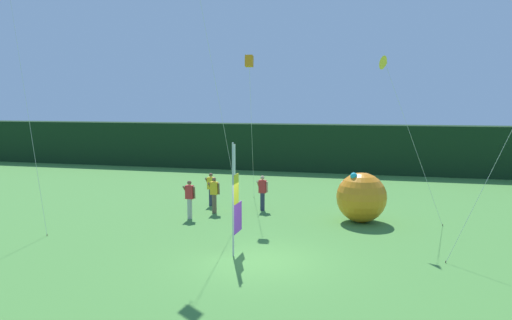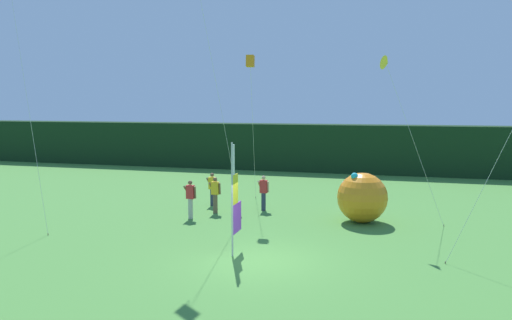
# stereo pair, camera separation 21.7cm
# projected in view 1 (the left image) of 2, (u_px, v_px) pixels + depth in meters

# --- Properties ---
(ground_plane) EXTENTS (120.00, 120.00, 0.00)m
(ground_plane) POSITION_uv_depth(u_px,v_px,m) (258.00, 261.00, 16.66)
(ground_plane) COLOR #478438
(distant_treeline) EXTENTS (80.00, 2.40, 3.66)m
(distant_treeline) POSITION_uv_depth(u_px,v_px,m) (333.00, 148.00, 38.47)
(distant_treeline) COLOR black
(distant_treeline) RESTS_ON ground
(banner_flag) EXTENTS (0.06, 1.03, 3.96)m
(banner_flag) POSITION_uv_depth(u_px,v_px,m) (236.00, 201.00, 17.23)
(banner_flag) COLOR #B7B7BC
(banner_flag) RESTS_ON ground
(person_near_banner) EXTENTS (0.55, 0.48, 1.74)m
(person_near_banner) POSITION_uv_depth(u_px,v_px,m) (214.00, 194.00, 23.83)
(person_near_banner) COLOR brown
(person_near_banner) RESTS_ON ground
(person_mid_field) EXTENTS (0.55, 0.48, 1.77)m
(person_mid_field) POSITION_uv_depth(u_px,v_px,m) (190.00, 198.00, 22.65)
(person_mid_field) COLOR #B7B2A3
(person_mid_field) RESTS_ON ground
(person_far_left) EXTENTS (0.55, 0.48, 1.74)m
(person_far_left) POSITION_uv_depth(u_px,v_px,m) (262.00, 192.00, 24.41)
(person_far_left) COLOR #2D334C
(person_far_left) RESTS_ON ground
(person_far_right) EXTENTS (0.55, 0.48, 1.70)m
(person_far_right) POSITION_uv_depth(u_px,v_px,m) (211.00, 188.00, 25.61)
(person_far_right) COLOR #2D334C
(person_far_right) RESTS_ON ground
(inflatable_balloon) EXTENTS (2.22, 2.24, 2.27)m
(inflatable_balloon) POSITION_uv_depth(u_px,v_px,m) (361.00, 197.00, 22.00)
(inflatable_balloon) COLOR orange
(inflatable_balloon) RESTS_ON ground
(kite_orange_box_2) EXTENTS (0.90, 3.66, 7.56)m
(kite_orange_box_2) POSITION_uv_depth(u_px,v_px,m) (249.00, 63.00, 23.53)
(kite_orange_box_2) COLOR brown
(kite_orange_box_2) RESTS_ON ground
(kite_yellow_delta_4) EXTENTS (2.89, 1.28, 7.23)m
(kite_yellow_delta_4) POSITION_uv_depth(u_px,v_px,m) (386.00, 64.00, 20.40)
(kite_yellow_delta_4) COLOR brown
(kite_yellow_delta_4) RESTS_ON ground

